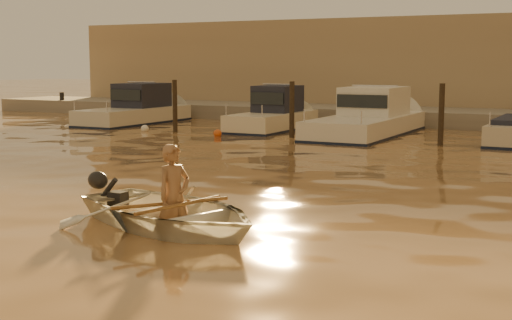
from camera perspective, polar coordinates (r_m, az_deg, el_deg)
The scene contains 17 objects.
ground_plane at distance 10.93m, azimuth -1.17°, elevation -6.28°, with size 160.00×160.00×0.00m, color olive.
dinghy at distance 11.62m, azimuth -6.87°, elevation -4.15°, with size 2.66×3.73×0.77m, color silver.
person at distance 11.49m, azimuth -6.58°, elevation -2.89°, with size 0.61×0.40×1.68m, color #8D6546.
outboard_motor at distance 12.80m, azimuth -11.06°, elevation -3.06°, with size 0.90×0.40×0.70m, color black, non-canonical shape.
oar_port at distance 11.40m, azimuth -6.10°, elevation -3.58°, with size 0.06×0.06×2.10m, color brown.
oar_starboard at distance 11.55m, azimuth -6.73°, elevation -3.44°, with size 0.06×0.06×2.10m, color brown.
moored_boat_0 at distance 31.86m, azimuth -9.74°, elevation 4.02°, with size 2.11×6.76×1.75m, color beige, non-canonical shape.
moored_boat_1 at distance 28.28m, azimuth 1.31°, elevation 3.67°, with size 1.87×5.71×1.75m, color beige, non-canonical shape.
moored_boat_2 at distance 26.77m, azimuth 8.93°, elevation 3.34°, with size 2.49×8.27×1.75m, color silver, non-canonical shape.
piling_0 at distance 27.93m, azimuth -6.50°, elevation 4.13°, with size 0.18×0.18×2.20m, color #2D2319.
piling_1 at distance 25.48m, azimuth 2.89°, elevation 3.83°, with size 0.18×0.18×2.20m, color #2D2319.
piling_2 at distance 23.77m, azimuth 14.60°, elevation 3.30°, with size 0.18×0.18×2.20m, color #2D2319.
fender_a at distance 28.18m, azimuth -8.89°, elevation 2.49°, with size 0.30×0.30×0.30m, color white.
fender_b at distance 26.00m, azimuth -3.10°, elevation 2.14°, with size 0.30×0.30×0.30m, color #D95419.
fender_c at distance 23.39m, azimuth 8.29°, elevation 1.43°, with size 0.30×0.30×0.30m, color silver.
quay at distance 31.32m, azimuth 18.10°, elevation 2.82°, with size 52.00×4.00×1.00m, color gray.
waterfront_building at distance 36.66m, azimuth 19.69°, elevation 6.94°, with size 46.00×7.00×4.80m, color #9E8466.
Camera 1 is at (5.10, -9.30, 2.66)m, focal length 50.00 mm.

